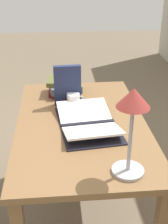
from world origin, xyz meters
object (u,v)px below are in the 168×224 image
book_stack_tall (65,86)px  reading_lamp (132,113)px  open_book (88,122)px  coffee_mug (74,100)px  book_standing_upright (67,86)px

book_stack_tall → reading_lamp: 1.02m
open_book → coffee_mug: size_ratio=4.79×
reading_lamp → coffee_mug: reading_lamp is taller
book_stack_tall → book_standing_upright: size_ratio=0.94×
open_book → book_stack_tall: (-0.49, -0.12, 0.04)m
open_book → book_standing_upright: size_ratio=1.99×
open_book → book_standing_upright: 0.34m
open_book → book_stack_tall: size_ratio=2.12×
open_book → book_stack_tall: bearing=-172.6°
book_stack_tall → coffee_mug: bearing=12.4°
reading_lamp → coffee_mug: size_ratio=3.71×
book_stack_tall → reading_lamp: size_ratio=0.61×
open_book → book_stack_tall: 0.51m
coffee_mug → book_standing_upright: bearing=-140.1°
reading_lamp → coffee_mug: (-0.72, -0.21, -0.26)m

